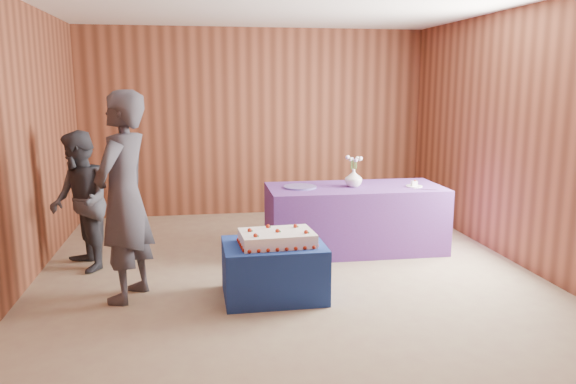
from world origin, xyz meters
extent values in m
plane|color=gray|center=(0.00, 0.00, 0.00)|extent=(6.00, 6.00, 0.00)
cube|color=brown|center=(0.00, 3.00, 1.35)|extent=(5.00, 0.04, 2.70)
cube|color=brown|center=(0.00, -3.00, 1.35)|extent=(5.00, 0.04, 2.70)
cube|color=brown|center=(-2.50, 0.00, 1.35)|extent=(0.04, 6.00, 2.70)
cube|color=brown|center=(2.50, 0.00, 1.35)|extent=(0.04, 6.00, 2.70)
cube|color=navy|center=(-0.22, -0.41, 0.25)|extent=(0.90, 0.70, 0.50)
cube|color=#552F82|center=(0.91, 0.90, 0.38)|extent=(2.01, 0.92, 0.75)
cube|color=white|center=(-0.19, -0.44, 0.56)|extent=(0.67, 0.47, 0.12)
sphere|color=#991E0B|center=(-0.50, -0.68, 0.52)|extent=(0.03, 0.03, 0.03)
sphere|color=#991E0B|center=(0.14, -0.64, 0.52)|extent=(0.03, 0.03, 0.03)
sphere|color=#991E0B|center=(-0.53, -0.25, 0.52)|extent=(0.03, 0.03, 0.03)
sphere|color=#991E0B|center=(0.12, -0.21, 0.52)|extent=(0.03, 0.03, 0.03)
sphere|color=#991E0B|center=(-0.38, -0.56, 0.64)|extent=(0.04, 0.04, 0.04)
cone|color=#12521F|center=(-0.35, -0.56, 0.62)|extent=(0.01, 0.03, 0.03)
sphere|color=#991E0B|center=(-0.03, -0.34, 0.64)|extent=(0.04, 0.04, 0.04)
cone|color=#12521F|center=(0.00, -0.34, 0.62)|extent=(0.01, 0.03, 0.03)
sphere|color=#991E0B|center=(-0.19, -0.44, 0.64)|extent=(0.04, 0.04, 0.04)
cone|color=#12521F|center=(-0.17, -0.44, 0.62)|extent=(0.01, 0.03, 0.03)
imported|color=white|center=(0.89, 0.89, 0.85)|extent=(0.20, 0.20, 0.20)
cylinder|color=#346127|center=(0.92, 0.89, 1.02)|extent=(0.01, 0.01, 0.13)
sphere|color=#C5A7D9|center=(0.97, 0.89, 1.09)|extent=(0.04, 0.04, 0.04)
cylinder|color=#346127|center=(0.91, 0.91, 1.02)|extent=(0.01, 0.01, 0.13)
sphere|color=silver|center=(0.94, 0.95, 1.09)|extent=(0.04, 0.04, 0.04)
cylinder|color=#346127|center=(0.89, 0.92, 1.02)|extent=(0.01, 0.01, 0.13)
sphere|color=#C5A7D9|center=(0.89, 0.97, 1.09)|extent=(0.04, 0.04, 0.04)
cylinder|color=#346127|center=(0.87, 0.91, 1.02)|extent=(0.01, 0.01, 0.13)
sphere|color=silver|center=(0.83, 0.95, 1.09)|extent=(0.04, 0.04, 0.04)
cylinder|color=#346127|center=(0.86, 0.89, 1.02)|extent=(0.01, 0.01, 0.13)
sphere|color=#C5A7D9|center=(0.81, 0.89, 1.09)|extent=(0.04, 0.04, 0.04)
cylinder|color=#346127|center=(0.87, 0.87, 1.02)|extent=(0.01, 0.01, 0.13)
sphere|color=silver|center=(0.83, 0.83, 1.09)|extent=(0.04, 0.04, 0.04)
cylinder|color=#346127|center=(0.89, 0.86, 1.02)|extent=(0.01, 0.01, 0.13)
sphere|color=#C5A7D9|center=(0.89, 0.81, 1.09)|extent=(0.04, 0.04, 0.04)
cylinder|color=#346127|center=(0.91, 0.87, 1.02)|extent=(0.01, 0.01, 0.13)
sphere|color=silver|center=(0.94, 0.83, 1.09)|extent=(0.04, 0.04, 0.04)
cylinder|color=#6053A7|center=(0.27, 0.92, 0.76)|extent=(0.48, 0.48, 0.02)
cylinder|color=white|center=(1.57, 0.77, 0.76)|extent=(0.23, 0.23, 0.01)
cube|color=white|center=(1.57, 0.77, 0.79)|extent=(0.06, 0.06, 0.05)
sphere|color=#991E0B|center=(1.57, 0.76, 0.83)|extent=(0.02, 0.02, 0.02)
cube|color=#B6B6BA|center=(1.63, 0.58, 0.75)|extent=(0.24, 0.13, 0.00)
imported|color=#393741|center=(-1.52, -0.23, 0.93)|extent=(0.67, 0.80, 1.86)
imported|color=#373842|center=(-2.06, 0.67, 0.72)|extent=(0.80, 0.87, 1.45)
camera|label=1|loc=(-0.89, -5.21, 1.91)|focal=35.00mm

